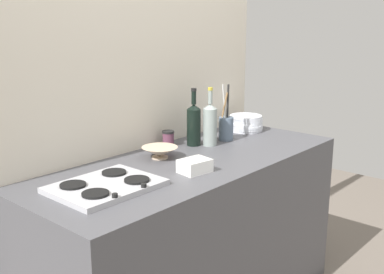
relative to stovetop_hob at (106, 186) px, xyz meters
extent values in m
cube|color=#4C4C51|center=(0.56, 0.01, -0.46)|extent=(1.80, 0.70, 0.90)
cube|color=beige|center=(0.56, 0.39, 0.22)|extent=(1.90, 0.06, 2.28)
cube|color=#B2B2B7|center=(0.00, 0.00, 0.00)|extent=(0.44, 0.34, 0.02)
cylinder|color=black|center=(-0.11, -0.08, 0.01)|extent=(0.11, 0.11, 0.01)
cylinder|color=black|center=(0.11, -0.08, 0.01)|extent=(0.11, 0.11, 0.01)
cylinder|color=black|center=(-0.11, 0.08, 0.01)|extent=(0.11, 0.11, 0.01)
cylinder|color=black|center=(0.11, 0.08, 0.01)|extent=(0.11, 0.11, 0.01)
cylinder|color=black|center=(-0.08, -0.15, 0.02)|extent=(0.02, 0.02, 0.02)
cylinder|color=black|center=(0.08, -0.15, 0.02)|extent=(0.02, 0.02, 0.02)
cylinder|color=white|center=(1.28, 0.17, -0.01)|extent=(0.21, 0.21, 0.01)
cylinder|color=white|center=(1.28, 0.17, 0.01)|extent=(0.21, 0.21, 0.01)
cylinder|color=white|center=(1.27, 0.17, 0.02)|extent=(0.21, 0.21, 0.01)
cylinder|color=white|center=(1.27, 0.17, 0.04)|extent=(0.21, 0.21, 0.01)
cylinder|color=white|center=(1.28, 0.17, 0.05)|extent=(0.21, 0.21, 0.01)
cylinder|color=white|center=(1.28, 0.17, 0.06)|extent=(0.21, 0.21, 0.01)
cylinder|color=white|center=(1.27, 0.18, 0.08)|extent=(0.21, 0.21, 0.01)
cylinder|color=gray|center=(0.84, 0.12, 0.09)|extent=(0.08, 0.08, 0.21)
cone|color=gray|center=(0.84, 0.12, 0.21)|extent=(0.08, 0.08, 0.03)
cylinder|color=gray|center=(0.84, 0.12, 0.26)|extent=(0.02, 0.02, 0.08)
cylinder|color=gold|center=(0.84, 0.12, 0.31)|extent=(0.03, 0.03, 0.02)
cylinder|color=black|center=(0.78, 0.19, 0.09)|extent=(0.08, 0.08, 0.21)
cone|color=black|center=(0.78, 0.19, 0.21)|extent=(0.08, 0.08, 0.03)
cylinder|color=black|center=(0.78, 0.19, 0.26)|extent=(0.03, 0.03, 0.07)
cylinder|color=black|center=(0.78, 0.19, 0.30)|extent=(0.03, 0.03, 0.02)
cylinder|color=beige|center=(0.47, 0.15, -0.01)|extent=(0.08, 0.08, 0.01)
cone|color=beige|center=(0.47, 0.15, 0.02)|extent=(0.19, 0.19, 0.05)
cube|color=white|center=(0.42, -0.14, 0.02)|extent=(0.16, 0.13, 0.06)
cylinder|color=slate|center=(1.00, 0.12, 0.05)|extent=(0.09, 0.09, 0.14)
cylinder|color=#997247|center=(0.98, 0.13, 0.16)|extent=(0.03, 0.05, 0.23)
cylinder|color=#B7B7B2|center=(0.99, 0.13, 0.18)|extent=(0.03, 0.03, 0.28)
cylinder|color=#262626|center=(1.00, 0.12, 0.18)|extent=(0.02, 0.01, 0.28)
cylinder|color=#66384C|center=(0.68, 0.29, 0.02)|extent=(0.06, 0.06, 0.08)
cylinder|color=black|center=(0.68, 0.29, 0.07)|extent=(0.07, 0.07, 0.01)
camera|label=1|loc=(-1.18, -1.53, 0.69)|focal=44.28mm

